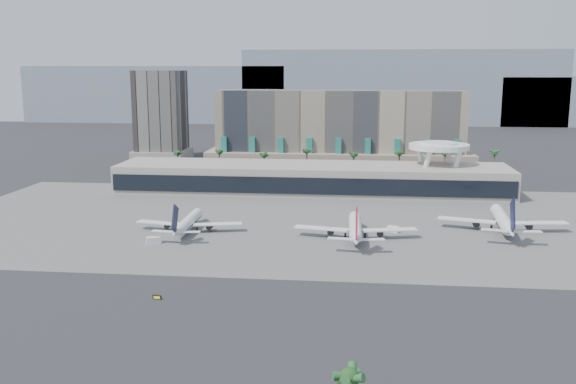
# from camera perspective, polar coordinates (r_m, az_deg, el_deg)

# --- Properties ---
(ground) EXTENTS (900.00, 900.00, 0.00)m
(ground) POSITION_cam_1_polar(r_m,az_deg,el_deg) (176.00, -0.48, -6.77)
(ground) COLOR #232326
(ground) RESTS_ON ground
(apron_pad) EXTENTS (260.00, 130.00, 0.06)m
(apron_pad) POSITION_cam_1_polar(r_m,az_deg,el_deg) (228.71, 1.12, -2.57)
(apron_pad) COLOR #5B5B59
(apron_pad) RESTS_ON ground
(mountain_ridge) EXTENTS (680.00, 60.00, 70.00)m
(mountain_ridge) POSITION_cam_1_polar(r_m,az_deg,el_deg) (636.95, 7.01, 8.79)
(mountain_ridge) COLOR gray
(mountain_ridge) RESTS_ON ground
(hotel) EXTENTS (140.00, 30.00, 42.00)m
(hotel) POSITION_cam_1_polar(r_m,az_deg,el_deg) (342.99, 4.57, 4.80)
(hotel) COLOR tan
(hotel) RESTS_ON ground
(office_tower) EXTENTS (30.00, 30.00, 52.00)m
(office_tower) POSITION_cam_1_polar(r_m,az_deg,el_deg) (385.14, -11.21, 6.22)
(office_tower) COLOR black
(office_tower) RESTS_ON ground
(terminal) EXTENTS (170.00, 32.50, 14.50)m
(terminal) POSITION_cam_1_polar(r_m,az_deg,el_deg) (280.98, 2.11, 1.33)
(terminal) COLOR #B1A79B
(terminal) RESTS_ON ground
(saucer_structure) EXTENTS (26.00, 26.00, 21.89)m
(saucer_structure) POSITION_cam_1_polar(r_m,az_deg,el_deg) (286.86, 13.27, 3.66)
(saucer_structure) COLOR white
(saucer_structure) RESTS_ON ground
(palm_row) EXTENTS (157.80, 2.80, 13.10)m
(palm_row) POSITION_cam_1_polar(r_m,az_deg,el_deg) (314.69, 3.85, 3.09)
(palm_row) COLOR brown
(palm_row) RESTS_ON ground
(airliner_left) EXTENTS (36.09, 37.12, 12.82)m
(airliner_left) POSITION_cam_1_polar(r_m,az_deg,el_deg) (215.55, -8.89, -2.67)
(airliner_left) COLOR white
(airliner_left) RESTS_ON ground
(airliner_centre) EXTENTS (39.68, 40.83, 14.10)m
(airliner_centre) POSITION_cam_1_polar(r_m,az_deg,el_deg) (205.58, 6.01, -3.18)
(airliner_centre) COLOR white
(airliner_centre) RESTS_ON ground
(airliner_right) EXTENTS (42.54, 43.90, 15.15)m
(airliner_right) POSITION_cam_1_polar(r_m,az_deg,el_deg) (225.15, 18.55, -2.38)
(airliner_right) COLOR white
(airliner_right) RESTS_ON ground
(service_vehicle_a) EXTENTS (4.87, 3.74, 2.14)m
(service_vehicle_a) POSITION_cam_1_polar(r_m,az_deg,el_deg) (203.49, -11.86, -4.23)
(service_vehicle_a) COLOR silver
(service_vehicle_a) RESTS_ON ground
(service_vehicle_b) EXTENTS (4.35, 3.56, 1.95)m
(service_vehicle_b) POSITION_cam_1_polar(r_m,az_deg,el_deg) (215.97, 9.33, -3.28)
(service_vehicle_b) COLOR white
(service_vehicle_b) RESTS_ON ground
(taxiway_sign) EXTENTS (2.21, 0.63, 0.99)m
(taxiway_sign) POSITION_cam_1_polar(r_m,az_deg,el_deg) (156.23, -11.56, -9.15)
(taxiway_sign) COLOR black
(taxiway_sign) RESTS_ON ground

